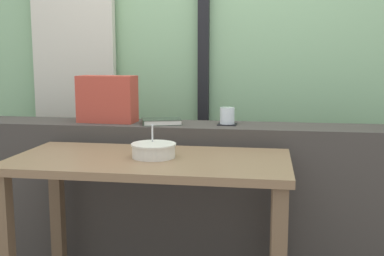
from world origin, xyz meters
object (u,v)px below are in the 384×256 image
object	(u,v)px
coaster_square	(227,124)
throw_pillow	(107,99)
breakfast_table	(150,184)
soup_bowl	(154,150)
juice_glass	(227,117)
closed_book	(161,121)

from	to	relation	value
coaster_square	throw_pillow	xyz separation A→B (m)	(-0.67, -0.00, 0.13)
breakfast_table	coaster_square	distance (m)	0.64
coaster_square	soup_bowl	size ratio (longest dim) A/B	0.50
throw_pillow	soup_bowl	distance (m)	0.67
coaster_square	soup_bowl	world-z (taller)	soup_bowl
breakfast_table	juice_glass	bearing A→B (deg)	60.44
closed_book	coaster_square	bearing A→B (deg)	5.55
closed_book	juice_glass	bearing A→B (deg)	5.55
juice_glass	throw_pillow	size ratio (longest dim) A/B	0.28
breakfast_table	coaster_square	bearing A→B (deg)	60.44
juice_glass	coaster_square	bearing A→B (deg)	0.00
breakfast_table	soup_bowl	world-z (taller)	soup_bowl
breakfast_table	throw_pillow	xyz separation A→B (m)	(-0.37, 0.52, 0.33)
throw_pillow	coaster_square	bearing A→B (deg)	0.26
breakfast_table	soup_bowl	bearing A→B (deg)	27.48
breakfast_table	throw_pillow	size ratio (longest dim) A/B	3.88
coaster_square	juice_glass	world-z (taller)	juice_glass
breakfast_table	coaster_square	size ratio (longest dim) A/B	12.41
breakfast_table	soup_bowl	distance (m)	0.15
coaster_square	closed_book	bearing A→B (deg)	-174.45
breakfast_table	throw_pillow	world-z (taller)	throw_pillow
closed_book	throw_pillow	world-z (taller)	throw_pillow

